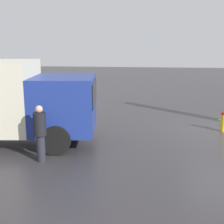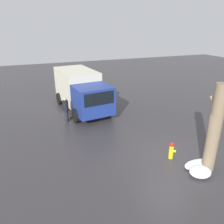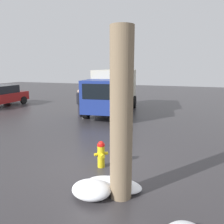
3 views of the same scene
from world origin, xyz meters
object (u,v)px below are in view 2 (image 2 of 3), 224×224
at_px(tree_trunk, 215,129).
at_px(delivery_truck, 81,89).
at_px(pedestrian, 66,109).
at_px(fire_hydrant, 171,150).

xyz_separation_m(tree_trunk, delivery_truck, (9.01, 3.25, -0.40)).
height_order(delivery_truck, pedestrian, delivery_truck).
bearing_deg(delivery_truck, fire_hydrant, 99.88).
xyz_separation_m(fire_hydrant, delivery_truck, (7.76, 2.26, 1.08)).
height_order(fire_hydrant, delivery_truck, delivery_truck).
relative_size(delivery_truck, pedestrian, 3.80).
bearing_deg(delivery_truck, tree_trunk, 103.46).
bearing_deg(pedestrian, fire_hydrant, 60.73).
distance_m(fire_hydrant, tree_trunk, 2.17).
bearing_deg(tree_trunk, delivery_truck, 19.85).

